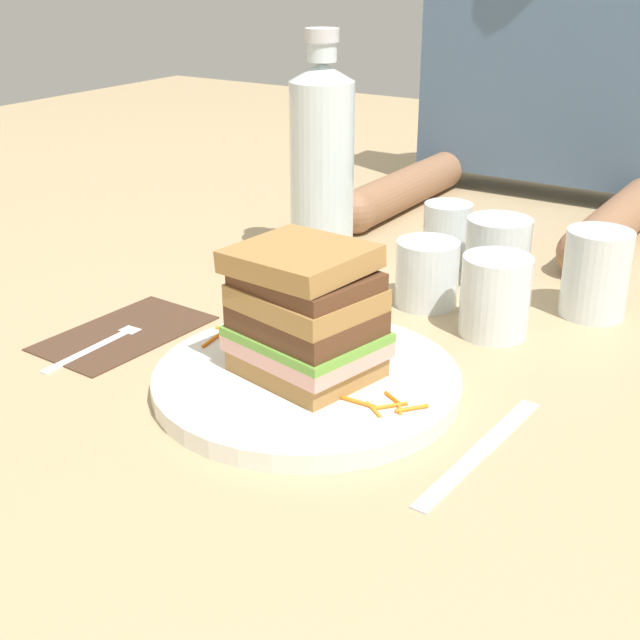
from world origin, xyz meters
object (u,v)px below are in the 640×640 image
(knife, at_px, (477,453))
(empty_tumbler_1, at_px, (447,233))
(fork, at_px, (109,337))
(empty_tumbler_0, at_px, (498,252))
(sandwich, at_px, (302,313))
(diner_across, at_px, (561,23))
(empty_tumbler_3, at_px, (428,274))
(napkin_dark, at_px, (125,332))
(empty_tumbler_2, at_px, (596,273))
(main_plate, at_px, (302,380))
(juice_glass, at_px, (495,300))
(water_bottle, at_px, (322,162))

(knife, distance_m, empty_tumbler_1, 0.46)
(fork, bearing_deg, empty_tumbler_0, 53.50)
(sandwich, distance_m, empty_tumbler_1, 0.39)
(diner_across, bearing_deg, knife, -74.24)
(sandwich, xyz_separation_m, empty_tumbler_3, (0.01, 0.24, -0.04))
(knife, bearing_deg, napkin_dark, 177.21)
(sandwich, relative_size, empty_tumbler_3, 1.89)
(empty_tumbler_0, bearing_deg, empty_tumbler_2, -12.94)
(main_plate, distance_m, empty_tumbler_0, 0.35)
(fork, bearing_deg, diner_across, 76.59)
(empty_tumbler_1, distance_m, diner_across, 0.44)
(knife, bearing_deg, sandwich, 173.74)
(empty_tumbler_3, bearing_deg, sandwich, -91.54)
(sandwich, xyz_separation_m, empty_tumbler_2, (0.17, 0.32, -0.03))
(main_plate, height_order, diner_across, diner_across)
(main_plate, bearing_deg, fork, -174.30)
(juice_glass, bearing_deg, main_plate, -115.47)
(fork, distance_m, diner_across, 0.85)
(empty_tumbler_1, relative_size, diner_across, 0.13)
(empty_tumbler_0, xyz_separation_m, empty_tumbler_3, (-0.04, -0.10, -0.00))
(empty_tumbler_2, bearing_deg, knife, -88.33)
(empty_tumbler_2, bearing_deg, juice_glass, -123.83)
(main_plate, xyz_separation_m, sandwich, (-0.00, 0.00, 0.07))
(sandwich, height_order, water_bottle, water_bottle)
(water_bottle, height_order, empty_tumbler_2, water_bottle)
(main_plate, distance_m, napkin_dark, 0.22)
(napkin_dark, height_order, empty_tumbler_3, empty_tumbler_3)
(napkin_dark, relative_size, empty_tumbler_3, 2.38)
(empty_tumbler_1, height_order, diner_across, diner_across)
(knife, distance_m, juice_glass, 0.25)
(juice_glass, bearing_deg, empty_tumbler_0, 111.03)
(juice_glass, height_order, empty_tumbler_1, juice_glass)
(main_plate, distance_m, empty_tumbler_3, 0.25)
(napkin_dark, bearing_deg, empty_tumbler_2, 38.65)
(main_plate, xyz_separation_m, knife, (0.18, -0.02, -0.01))
(main_plate, xyz_separation_m, empty_tumbler_2, (0.17, 0.32, 0.04))
(empty_tumbler_3, relative_size, diner_across, 0.13)
(sandwich, bearing_deg, napkin_dark, -179.96)
(sandwich, distance_m, fork, 0.24)
(sandwich, distance_m, juice_glass, 0.24)
(knife, xyz_separation_m, diner_across, (-0.22, 0.78, 0.27))
(empty_tumbler_3, bearing_deg, fork, -130.87)
(empty_tumbler_2, bearing_deg, diner_across, 115.42)
(main_plate, relative_size, water_bottle, 0.98)
(knife, height_order, diner_across, diner_across)
(fork, xyz_separation_m, empty_tumbler_0, (0.27, 0.37, 0.04))
(napkin_dark, xyz_separation_m, empty_tumbler_0, (0.27, 0.35, 0.04))
(juice_glass, bearing_deg, diner_across, 104.11)
(napkin_dark, distance_m, water_bottle, 0.34)
(empty_tumbler_3, bearing_deg, empty_tumbler_1, 106.84)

